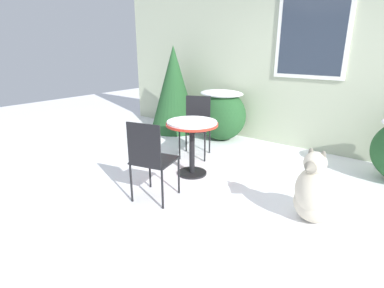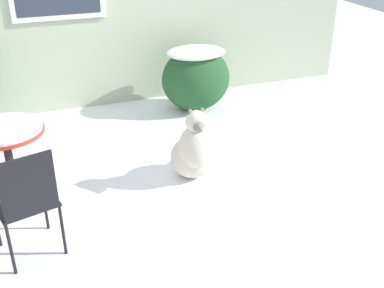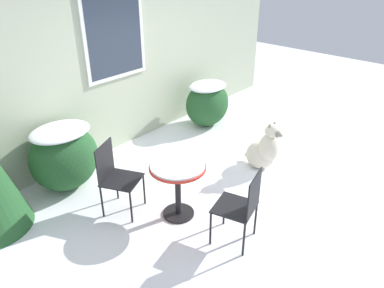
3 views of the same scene
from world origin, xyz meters
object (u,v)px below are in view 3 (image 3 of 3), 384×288
object	(u,v)px
patio_chair_near_table	(116,175)
patio_chair_far_side	(242,205)
patio_table	(178,175)
dog	(264,151)

from	to	relation	value
patio_chair_near_table	patio_chair_far_side	distance (m)	1.60
patio_table	dog	size ratio (longest dim) A/B	0.94
patio_table	patio_chair_near_table	world-z (taller)	patio_chair_near_table
patio_chair_near_table	dog	world-z (taller)	patio_chair_near_table
patio_chair_far_side	dog	bearing A→B (deg)	-171.52
patio_table	dog	distance (m)	1.71
patio_chair_far_side	patio_chair_near_table	bearing A→B (deg)	-84.99
patio_chair_near_table	dog	xyz separation A→B (m)	(2.10, -0.84, -0.22)
patio_chair_far_side	dog	distance (m)	1.71
patio_chair_near_table	dog	size ratio (longest dim) A/B	1.18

